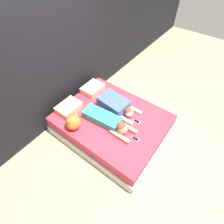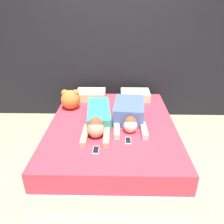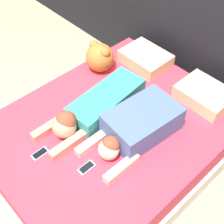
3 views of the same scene
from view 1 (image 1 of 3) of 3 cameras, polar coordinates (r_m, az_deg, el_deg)
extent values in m
plane|color=tan|center=(3.89, 0.00, -6.19)|extent=(12.00, 12.00, 0.00)
cube|color=black|center=(3.66, -16.12, 15.75)|extent=(12.00, 0.06, 2.60)
cube|color=beige|center=(3.80, 0.00, -5.18)|extent=(1.71, 2.15, 0.23)
cube|color=#DB384C|center=(3.61, 0.00, -2.90)|extent=(1.65, 2.09, 0.25)
cube|color=beige|center=(3.70, -13.86, 1.46)|extent=(0.48, 0.37, 0.13)
cube|color=beige|center=(4.05, -6.29, 7.65)|extent=(0.48, 0.37, 0.13)
cube|color=teal|center=(3.40, -3.26, -1.83)|extent=(0.37, 0.79, 0.16)
sphere|color=tan|center=(3.20, 3.35, -5.51)|extent=(0.21, 0.21, 0.21)
sphere|color=#99472D|center=(3.18, 3.00, -4.78)|extent=(0.18, 0.18, 0.18)
cube|color=tan|center=(3.19, 2.46, -8.01)|extent=(0.07, 0.42, 0.07)
cube|color=tan|center=(3.32, 5.02, -5.04)|extent=(0.07, 0.42, 0.07)
cube|color=#4C66A5|center=(3.60, 0.55, 2.79)|extent=(0.45, 0.64, 0.23)
sphere|color=beige|center=(3.48, 5.60, -0.27)|extent=(0.17, 0.17, 0.17)
sphere|color=#99472D|center=(3.46, 5.35, 0.32)|extent=(0.15, 0.15, 0.15)
cube|color=beige|center=(3.42, 4.31, -2.70)|extent=(0.07, 0.33, 0.07)
cube|color=beige|center=(3.61, 7.29, 0.63)|extent=(0.07, 0.33, 0.07)
cube|color=silver|center=(3.22, 7.57, -8.64)|extent=(0.07, 0.14, 0.01)
cube|color=black|center=(3.22, 7.58, -8.59)|extent=(0.06, 0.12, 0.00)
cube|color=silver|center=(3.47, 8.03, -3.04)|extent=(0.07, 0.14, 0.01)
cube|color=black|center=(3.46, 8.04, -2.98)|extent=(0.06, 0.12, 0.00)
sphere|color=orange|center=(3.32, -12.52, -3.31)|extent=(0.29, 0.29, 0.29)
sphere|color=orange|center=(3.21, -13.83, -2.98)|extent=(0.10, 0.10, 0.10)
sphere|color=orange|center=(3.27, -11.85, -1.26)|extent=(0.10, 0.10, 0.10)
camera|label=2|loc=(2.57, 55.61, -6.46)|focal=35.00mm
camera|label=3|loc=(3.16, 39.14, 28.73)|focal=50.00mm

